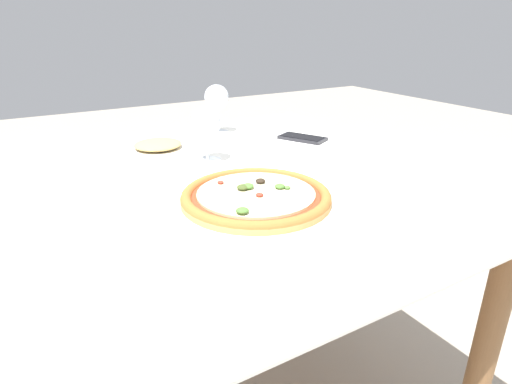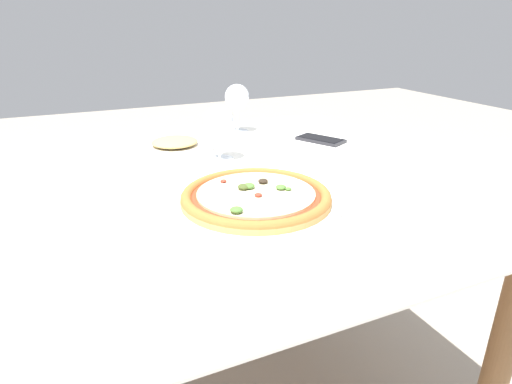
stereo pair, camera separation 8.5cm
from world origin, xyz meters
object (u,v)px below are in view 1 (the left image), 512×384
fork (137,197)px  side_plate (158,147)px  cell_phone (303,138)px  wine_glass_far_right (217,99)px  pizza_plate (256,198)px  dining_table (230,213)px  wine_glass_far_left (206,123)px

fork → side_plate: (0.15, 0.31, 0.01)m
cell_phone → side_plate: size_ratio=0.70×
wine_glass_far_right → cell_phone: wine_glass_far_right is taller
pizza_plate → wine_glass_far_right: size_ratio=2.20×
pizza_plate → wine_glass_far_right: (0.19, 0.58, 0.10)m
fork → cell_phone: (0.58, 0.21, 0.00)m
dining_table → wine_glass_far_right: bearing=67.8°
wine_glass_far_right → cell_phone: (0.19, -0.22, -0.11)m
fork → side_plate: size_ratio=0.74×
cell_phone → pizza_plate: bearing=-136.3°
pizza_plate → wine_glass_far_left: wine_glass_far_left is taller
cell_phone → fork: bearing=-160.3°
pizza_plate → side_plate: bearing=95.7°
dining_table → wine_glass_far_left: wine_glass_far_left is taller
side_plate → pizza_plate: bearing=-84.3°
cell_phone → side_plate: 0.44m
dining_table → pizza_plate: size_ratio=3.24×
wine_glass_far_left → cell_phone: wine_glass_far_left is taller
wine_glass_far_left → side_plate: 0.20m
cell_phone → wine_glass_far_left: bearing=-172.0°
wine_glass_far_right → cell_phone: size_ratio=0.98×
wine_glass_far_right → side_plate: wine_glass_far_right is taller
wine_glass_far_right → side_plate: 0.28m
dining_table → cell_phone: bearing=28.6°
wine_glass_far_left → wine_glass_far_right: 0.31m
pizza_plate → wine_glass_far_left: 0.33m
wine_glass_far_left → wine_glass_far_right: (0.16, 0.27, 0.01)m
pizza_plate → wine_glass_far_right: bearing=71.6°
pizza_plate → side_plate: (-0.05, 0.47, -0.01)m
dining_table → wine_glass_far_left: (0.01, 0.15, 0.19)m
pizza_plate → cell_phone: size_ratio=2.15×
wine_glass_far_left → cell_phone: bearing=8.0°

